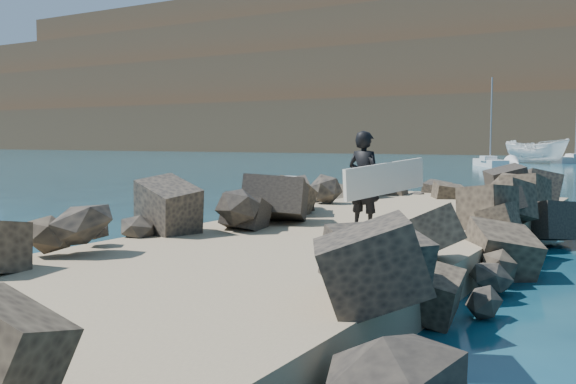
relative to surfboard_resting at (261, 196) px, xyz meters
The scene contains 9 objects.
ground 3.97m from the surfboard_resting, 41.76° to the right, with size 800.00×800.00×0.00m, color #0F384C.
jetty 5.42m from the surfboard_resting, 57.89° to the right, with size 6.00×26.00×0.60m, color #8C7759.
riprap_left 4.08m from the surfboard_resting, 90.64° to the right, with size 2.60×22.00×1.00m, color black.
riprap_right 7.06m from the surfboard_resting, 35.13° to the right, with size 2.60×22.00×1.00m, color black.
surfboard_resting is the anchor object (origin of this frame).
boat_imported 56.15m from the surfboard_resting, 93.10° to the left, with size 2.45×6.50×2.51m, color white.
surfer_with_board 3.60m from the surfboard_resting, 20.75° to the right, with size 1.21×2.37×1.97m.
sailboat_b 58.91m from the surfboard_resting, 89.71° to the left, with size 4.05×5.98×7.43m.
sailboat_a 45.41m from the surfboard_resting, 96.43° to the left, with size 4.39×6.52×8.02m.
Camera 1 is at (5.56, -10.41, 2.39)m, focal length 40.00 mm.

